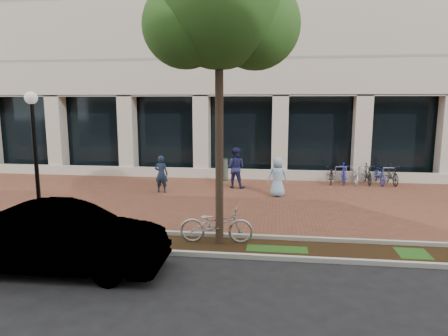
# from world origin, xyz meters

# --- Properties ---
(ground) EXTENTS (120.00, 120.00, 0.00)m
(ground) POSITION_xyz_m (0.00, 0.00, 0.00)
(ground) COLOR black
(ground) RESTS_ON ground
(brick_plaza) EXTENTS (40.00, 9.00, 0.01)m
(brick_plaza) POSITION_xyz_m (0.00, 0.00, 0.01)
(brick_plaza) COLOR brown
(brick_plaza) RESTS_ON ground
(planting_strip) EXTENTS (40.00, 1.50, 0.01)m
(planting_strip) POSITION_xyz_m (0.00, -5.25, 0.01)
(planting_strip) COLOR black
(planting_strip) RESTS_ON ground
(curb_plaza_side) EXTENTS (40.00, 0.12, 0.12)m
(curb_plaza_side) POSITION_xyz_m (0.00, -4.50, 0.06)
(curb_plaza_side) COLOR beige
(curb_plaza_side) RESTS_ON ground
(curb_street_side) EXTENTS (40.00, 0.12, 0.12)m
(curb_street_side) POSITION_xyz_m (0.00, -6.00, 0.06)
(curb_street_side) COLOR beige
(curb_street_side) RESTS_ON ground
(near_office_building) EXTENTS (40.00, 12.12, 16.00)m
(near_office_building) POSITION_xyz_m (0.00, 10.47, 10.05)
(near_office_building) COLOR #BFB3A3
(near_office_building) RESTS_ON ground
(parking_sign) EXTENTS (0.34, 0.07, 2.51)m
(parking_sign) POSITION_xyz_m (0.36, -4.85, 1.59)
(parking_sign) COLOR #153B17
(parking_sign) RESTS_ON ground
(lamppost) EXTENTS (0.36, 0.36, 4.16)m
(lamppost) POSITION_xyz_m (-5.15, -4.72, 2.35)
(lamppost) COLOR black
(lamppost) RESTS_ON ground
(street_tree) EXTENTS (3.98, 3.32, 7.99)m
(street_tree) POSITION_xyz_m (0.36, -4.95, 6.12)
(street_tree) COLOR #473528
(street_tree) RESTS_ON ground
(locked_bicycle) EXTENTS (2.07, 0.86, 1.06)m
(locked_bicycle) POSITION_xyz_m (0.21, -4.95, 0.53)
(locked_bicycle) COLOR #B8B8BD
(locked_bicycle) RESTS_ON ground
(pedestrian_left) EXTENTS (0.62, 0.43, 1.61)m
(pedestrian_left) POSITION_xyz_m (-3.06, 0.94, 0.81)
(pedestrian_left) COLOR #1C2B47
(pedestrian_left) RESTS_ON ground
(pedestrian_mid) EXTENTS (1.01, 0.84, 1.86)m
(pedestrian_mid) POSITION_xyz_m (0.00, 2.29, 0.93)
(pedestrian_mid) COLOR #1E214D
(pedestrian_mid) RESTS_ON ground
(pedestrian_right) EXTENTS (0.86, 0.61, 1.66)m
(pedestrian_right) POSITION_xyz_m (1.90, 0.81, 0.83)
(pedestrian_right) COLOR #84A5C6
(pedestrian_right) RESTS_ON ground
(bike_rack_cluster) EXTENTS (3.48, 1.73, 0.97)m
(bike_rack_cluster) POSITION_xyz_m (5.87, 3.98, 0.46)
(bike_rack_cluster) COLOR black
(bike_rack_cluster) RESTS_ON ground
(sedan_near_curb) EXTENTS (4.73, 1.76, 1.55)m
(sedan_near_curb) POSITION_xyz_m (-3.00, -7.24, 0.77)
(sedan_near_curb) COLOR #A8A9AD
(sedan_near_curb) RESTS_ON ground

